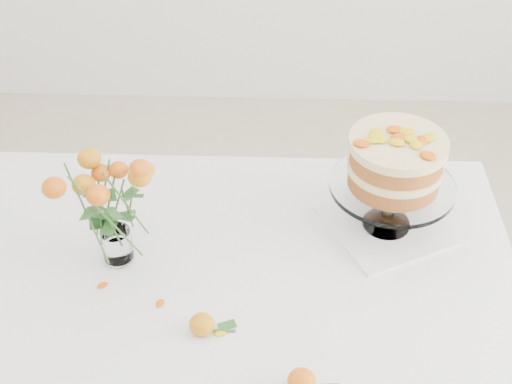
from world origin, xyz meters
TOP-DOWN VIEW (x-y plane):
  - table at (0.00, 0.00)m, footprint 1.43×0.93m
  - napkin at (0.41, 0.18)m, footprint 0.36×0.36m
  - cake_stand at (0.41, 0.18)m, footprint 0.30×0.30m
  - rose_vase at (-0.24, 0.04)m, footprint 0.24×0.24m
  - loose_rose_near at (-0.02, -0.17)m, footprint 0.10×0.05m
  - loose_rose_far at (0.19, -0.31)m, footprint 0.10×0.06m
  - stray_petal_a at (-0.12, -0.10)m, footprint 0.03×0.02m
  - stray_petal_b at (-0.02, -0.14)m, footprint 0.03×0.02m
  - stray_petal_c at (0.02, -0.18)m, footprint 0.03×0.02m
  - stray_petal_d at (-0.26, -0.05)m, footprint 0.03×0.02m

SIDE VIEW (x-z plane):
  - table at x=0.00m, z-range 0.30..1.05m
  - stray_petal_a at x=-0.12m, z-range 0.76..0.76m
  - stray_petal_b at x=-0.02m, z-range 0.76..0.76m
  - stray_petal_c at x=0.02m, z-range 0.76..0.76m
  - stray_petal_d at x=-0.26m, z-range 0.76..0.76m
  - napkin at x=0.41m, z-range 0.76..0.76m
  - loose_rose_near at x=-0.02m, z-range 0.76..0.80m
  - loose_rose_far at x=0.19m, z-range 0.76..0.80m
  - cake_stand at x=0.41m, z-range 0.81..1.08m
  - rose_vase at x=-0.24m, z-range 0.79..1.15m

